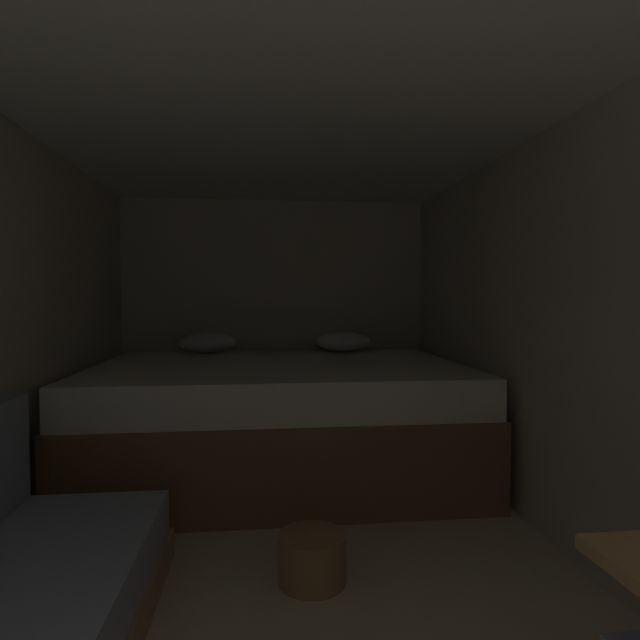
{
  "coord_description": "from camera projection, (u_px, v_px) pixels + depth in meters",
  "views": [
    {
      "loc": [
        -0.12,
        -0.13,
        1.21
      ],
      "look_at": [
        0.22,
        2.85,
        1.08
      ],
      "focal_mm": 28.97,
      "sensor_mm": 36.0,
      "label": 1
    }
  ],
  "objects": [
    {
      "name": "ceiling_slab",
      "position": [
        291.0,
        79.0,
        2.05
      ],
      "size": [
        2.7,
        4.84,
        0.05
      ],
      "primitive_type": "cube",
      "color": "white",
      "rests_on": "wall_left"
    },
    {
      "name": "wall_back",
      "position": [
        275.0,
        319.0,
        4.52
      ],
      "size": [
        2.7,
        0.05,
        2.05
      ],
      "primitive_type": "cube",
      "color": "beige",
      "rests_on": "ground"
    },
    {
      "name": "wall_right",
      "position": [
        595.0,
        340.0,
        2.24
      ],
      "size": [
        0.05,
        4.84,
        2.05
      ],
      "primitive_type": "cube",
      "color": "beige",
      "rests_on": "ground"
    },
    {
      "name": "wicker_basket",
      "position": [
        312.0,
        558.0,
        2.19
      ],
      "size": [
        0.29,
        0.29,
        0.21
      ],
      "color": "olive",
      "rests_on": "ground"
    },
    {
      "name": "bed",
      "position": [
        279.0,
        416.0,
        3.59
      ],
      "size": [
        2.48,
        1.8,
        0.93
      ],
      "color": "brown",
      "rests_on": "ground"
    },
    {
      "name": "ground_plane",
      "position": [
        292.0,
        589.0,
        2.14
      ],
      "size": [
        6.84,
        6.84,
        0.0
      ],
      "primitive_type": "plane",
      "color": "beige"
    }
  ]
}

